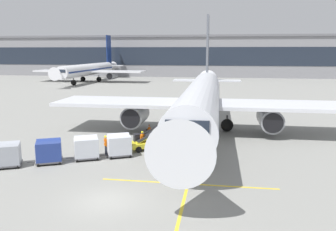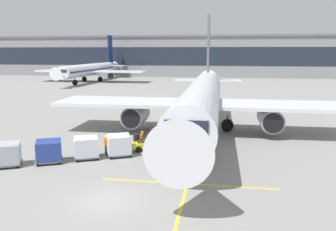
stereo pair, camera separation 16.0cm
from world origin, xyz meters
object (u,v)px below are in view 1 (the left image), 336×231
baggage_cart_third (49,151)px  baggage_cart_fourth (7,154)px  ground_crew_by_loader (106,144)px  safety_cone_engine_keepout (149,127)px  safety_cone_wingtip (152,139)px  ground_crew_by_carts (142,139)px  baggage_cart_second (86,147)px  belt_loader (151,139)px  parked_airplane (201,99)px  distant_airplane (89,70)px  baggage_cart_lead (119,145)px

baggage_cart_third → baggage_cart_fourth: (-2.77, -1.33, 0.00)m
ground_crew_by_loader → safety_cone_engine_keepout: (1.74, 9.92, -0.67)m
safety_cone_wingtip → ground_crew_by_carts: bearing=-99.3°
baggage_cart_second → safety_cone_engine_keepout: (2.98, 11.19, -0.67)m
belt_loader → baggage_cart_second: size_ratio=1.83×
parked_airplane → belt_loader: (-4.18, -7.16, -2.78)m
baggage_cart_fourth → safety_cone_wingtip: 12.98m
distant_airplane → baggage_cart_fourth: bearing=-73.3°
baggage_cart_third → ground_crew_by_loader: baggage_cart_third is taller
ground_crew_by_carts → safety_cone_wingtip: bearing=80.7°
baggage_cart_second → ground_crew_by_loader: 1.77m
safety_cone_engine_keepout → distant_airplane: distant_airplane is taller
baggage_cart_third → ground_crew_by_carts: (6.55, 4.79, -0.00)m
baggage_cart_third → ground_crew_by_loader: 4.67m
baggage_cart_second → ground_crew_by_loader: size_ratio=1.60×
baggage_cart_second → safety_cone_wingtip: 7.29m
parked_airplane → belt_loader: bearing=-120.3°
ground_crew_by_loader → safety_cone_wingtip: 5.55m
baggage_cart_third → safety_cone_wingtip: (6.95, 7.24, -0.66)m
baggage_cart_lead → baggage_cart_second: 2.71m
baggage_cart_lead → ground_crew_by_loader: (-1.23, 0.13, -0.00)m
baggage_cart_third → baggage_cart_second: bearing=29.6°
baggage_cart_lead → distant_airplane: size_ratio=0.07×
belt_loader → ground_crew_by_carts: belt_loader is taller
baggage_cart_lead → baggage_cart_fourth: size_ratio=1.00×
ground_crew_by_loader → ground_crew_by_carts: bearing=37.0°
ground_crew_by_loader → distant_airplane: (-28.08, 67.79, 2.53)m
belt_loader → baggage_cart_fourth: (-10.02, -6.58, 0.12)m
belt_loader → baggage_cart_third: size_ratio=1.83×
ground_crew_by_loader → baggage_cart_lead: bearing=-5.9°
baggage_cart_second → distant_airplane: bearing=111.2°
baggage_cart_third → ground_crew_by_carts: baggage_cart_third is taller
belt_loader → ground_crew_by_loader: bearing=-143.7°
baggage_cart_lead → ground_crew_by_loader: 1.23m
baggage_cart_lead → baggage_cart_fourth: 8.73m
baggage_cart_fourth → ground_crew_by_loader: baggage_cart_fourth is taller
distant_airplane → baggage_cart_lead: bearing=-66.7°
belt_loader → safety_cone_wingtip: (-0.29, 1.99, -0.54)m
belt_loader → baggage_cart_third: 8.95m
safety_cone_engine_keepout → baggage_cart_lead: bearing=-92.9°
baggage_cart_fourth → safety_cone_wingtip: (9.72, 8.57, -0.66)m
ground_crew_by_carts → baggage_cart_second: bearing=-140.1°
baggage_cart_third → baggage_cart_fourth: 3.07m
belt_loader → baggage_cart_second: (-4.68, -3.79, 0.12)m
parked_airplane → ground_crew_by_carts: size_ratio=24.16×
baggage_cart_lead → belt_loader: bearing=50.2°
belt_loader → safety_cone_wingtip: belt_loader is taller
baggage_cart_third → baggage_cart_lead: bearing=27.3°
belt_loader → baggage_cart_second: belt_loader is taller
distant_airplane → safety_cone_engine_keepout: bearing=-62.7°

